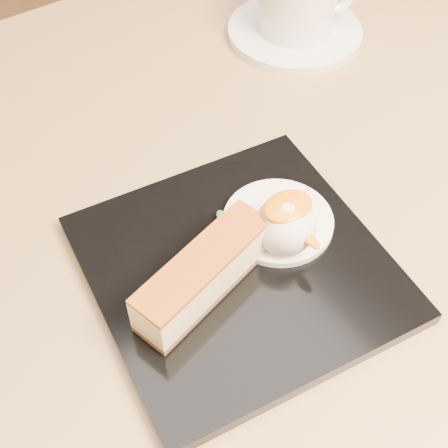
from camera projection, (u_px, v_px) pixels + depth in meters
table at (249, 305)px, 0.66m from camera, size 0.80×0.80×0.72m
dessert_plate at (238, 268)px, 0.49m from camera, size 0.24×0.24×0.01m
cheesecake at (203, 274)px, 0.45m from camera, size 0.12×0.06×0.04m
cream_smear at (278, 221)px, 0.51m from camera, size 0.09×0.09×0.01m
ice_cream_scoop at (285, 226)px, 0.48m from camera, size 0.05×0.05×0.05m
mango_sauce at (288, 206)px, 0.46m from camera, size 0.04×0.03×0.01m
mint_sprig at (232, 215)px, 0.51m from camera, size 0.03×0.02×0.00m
saucer at (295, 32)px, 0.70m from camera, size 0.15×0.15×0.01m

